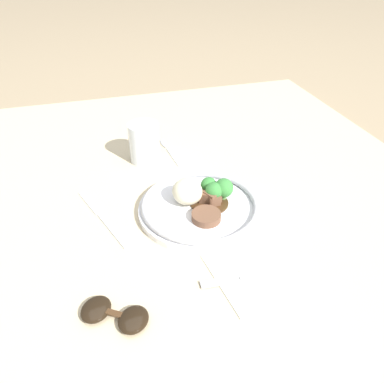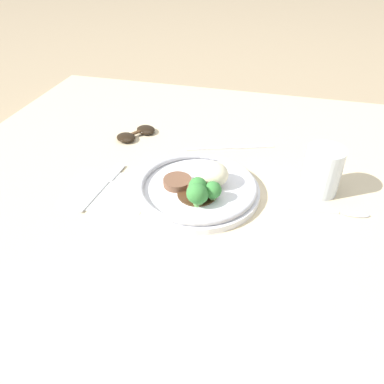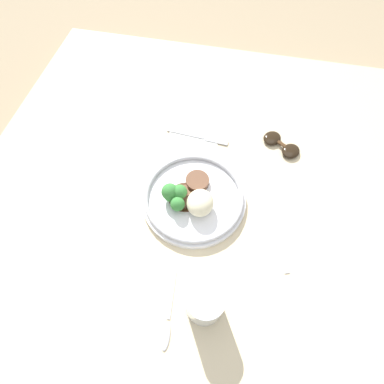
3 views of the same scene
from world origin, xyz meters
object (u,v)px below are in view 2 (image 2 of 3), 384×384
at_px(fork, 107,182).
at_px(juice_glass, 322,173).
at_px(plate, 199,187).
at_px(sunglasses, 136,133).
at_px(knife, 234,148).
at_px(spoon, 345,213).

bearing_deg(fork, juice_glass, -74.96).
distance_m(plate, sunglasses, 0.31).
relative_size(plate, sunglasses, 2.14).
bearing_deg(knife, sunglasses, 161.05).
bearing_deg(plate, knife, 79.26).
xyz_separation_m(plate, juice_glass, (0.25, 0.08, 0.03)).
xyz_separation_m(fork, spoon, (0.51, 0.02, -0.00)).
xyz_separation_m(juice_glass, fork, (-0.46, -0.09, -0.04)).
bearing_deg(knife, fork, -157.24).
distance_m(juice_glass, fork, 0.47).
bearing_deg(juice_glass, plate, -162.70).
distance_m(fork, knife, 0.34).
relative_size(plate, juice_glass, 2.57).
distance_m(knife, spoon, 0.33).
distance_m(plate, knife, 0.22).
relative_size(fork, knife, 0.85).
height_order(plate, spoon, plate).
bearing_deg(knife, spoon, -57.80).
bearing_deg(spoon, plate, 176.21).
height_order(spoon, sunglasses, sunglasses).
bearing_deg(fork, knife, -43.69).
relative_size(plate, fork, 1.44).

